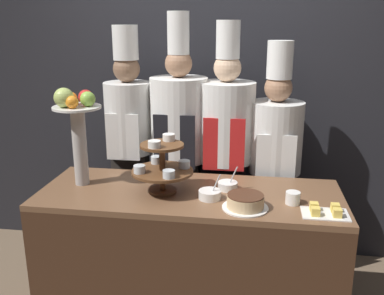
% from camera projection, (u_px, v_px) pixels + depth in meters
% --- Properties ---
extents(wall_back, '(10.00, 0.06, 2.80)m').
position_uv_depth(wall_back, '(208.00, 82.00, 3.34)').
color(wall_back, '#232328').
rests_on(wall_back, ground_plane).
extents(buffet_counter, '(1.81, 0.68, 0.87)m').
position_uv_depth(buffet_counter, '(190.00, 256.00, 2.69)').
color(buffet_counter, '#422819').
rests_on(buffet_counter, ground_plane).
extents(tiered_stand, '(0.37, 0.37, 0.34)m').
position_uv_depth(tiered_stand, '(162.00, 165.00, 2.53)').
color(tiered_stand, brown).
rests_on(tiered_stand, buffet_counter).
extents(fruit_pedestal, '(0.29, 0.29, 0.61)m').
position_uv_depth(fruit_pedestal, '(77.00, 120.00, 2.58)').
color(fruit_pedestal, '#B2ADA8').
rests_on(fruit_pedestal, buffet_counter).
extents(cake_round, '(0.25, 0.25, 0.08)m').
position_uv_depth(cake_round, '(245.00, 202.00, 2.33)').
color(cake_round, white).
rests_on(cake_round, buffet_counter).
extents(cup_white, '(0.08, 0.08, 0.07)m').
position_uv_depth(cup_white, '(293.00, 198.00, 2.39)').
color(cup_white, white).
rests_on(cup_white, buffet_counter).
extents(cake_square_tray, '(0.25, 0.16, 0.05)m').
position_uv_depth(cake_square_tray, '(325.00, 211.00, 2.27)').
color(cake_square_tray, white).
rests_on(cake_square_tray, buffet_counter).
extents(serving_bowl_near, '(0.13, 0.13, 0.15)m').
position_uv_depth(serving_bowl_near, '(210.00, 194.00, 2.47)').
color(serving_bowl_near, white).
rests_on(serving_bowl_near, buffet_counter).
extents(serving_bowl_far, '(0.12, 0.12, 0.15)m').
position_uv_depth(serving_bowl_far, '(228.00, 186.00, 2.60)').
color(serving_bowl_far, white).
rests_on(serving_bowl_far, buffet_counter).
extents(chef_left, '(0.34, 0.34, 1.83)m').
position_uv_depth(chef_left, '(129.00, 139.00, 3.16)').
color(chef_left, '#38332D').
rests_on(chef_left, ground_plane).
extents(chef_center_left, '(0.41, 0.41, 1.92)m').
position_uv_depth(chef_center_left, '(179.00, 142.00, 3.11)').
color(chef_center_left, '#38332D').
rests_on(chef_center_left, ground_plane).
extents(chef_center_right, '(0.40, 0.40, 1.86)m').
position_uv_depth(chef_center_right, '(226.00, 146.00, 3.07)').
color(chef_center_right, black).
rests_on(chef_center_right, ground_plane).
extents(chef_right, '(0.38, 0.38, 1.73)m').
position_uv_depth(chef_right, '(274.00, 157.00, 3.04)').
color(chef_right, '#28282D').
rests_on(chef_right, ground_plane).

